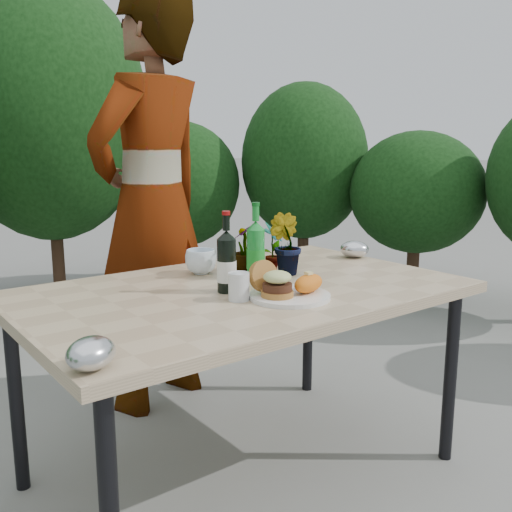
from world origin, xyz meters
TOP-DOWN VIEW (x-y plane):
  - ground at (0.00, 0.00)m, footprint 80.00×80.00m
  - patio_table at (0.00, 0.00)m, footprint 1.60×1.00m
  - shrub_hedge at (-0.03, 1.90)m, footprint 6.74×5.15m
  - dinner_plate at (0.04, -0.22)m, footprint 0.28×0.28m
  - burger_stack at (-0.02, -0.20)m, footprint 0.11×0.16m
  - sweet_potato at (0.11, -0.24)m, footprint 0.17×0.12m
  - grilled_veg at (0.06, -0.13)m, footprint 0.08×0.05m
  - wine_bottle at (-0.09, -0.02)m, footprint 0.07×0.07m
  - sparkling_water at (0.13, 0.09)m, footprint 0.07×0.07m
  - plastic_cup at (-0.11, -0.13)m, footprint 0.07×0.07m
  - seedling_left at (0.27, 0.16)m, footprint 0.12×0.11m
  - seedling_mid at (0.26, 0.07)m, footprint 0.14×0.16m
  - seedling_right at (0.14, 0.18)m, footprint 0.16×0.16m
  - blue_bowl at (-0.00, 0.28)m, footprint 0.17×0.17m
  - foil_packet_left at (-0.74, -0.41)m, footprint 0.17×0.17m
  - foil_packet_right at (0.74, 0.14)m, footprint 0.17×0.17m
  - person at (0.05, 0.79)m, footprint 0.83×0.68m

SIDE VIEW (x-z plane):
  - ground at x=0.00m, z-range 0.00..0.00m
  - patio_table at x=0.00m, z-range 0.32..1.07m
  - dinner_plate at x=0.04m, z-range 0.75..0.76m
  - grilled_veg at x=0.06m, z-range 0.76..0.79m
  - foil_packet_left at x=-0.74m, z-range 0.75..0.83m
  - foil_packet_right at x=0.74m, z-range 0.75..0.83m
  - sweet_potato at x=0.11m, z-range 0.77..0.83m
  - plastic_cup at x=-0.11m, z-range 0.75..0.84m
  - blue_bowl at x=0.00m, z-range 0.75..0.85m
  - burger_stack at x=-0.02m, z-range 0.75..0.87m
  - seedling_left at x=0.27m, z-range 0.75..0.95m
  - seedling_right at x=0.14m, z-range 0.75..0.95m
  - wine_bottle at x=-0.09m, z-range 0.71..1.00m
  - sparkling_water at x=0.13m, z-range 0.71..1.01m
  - seedling_mid at x=0.26m, z-range 0.75..1.00m
  - person at x=0.05m, z-range 0.00..1.97m
  - shrub_hedge at x=-0.03m, z-range -0.09..2.47m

